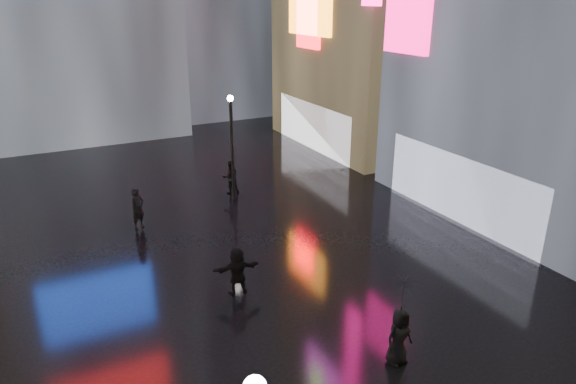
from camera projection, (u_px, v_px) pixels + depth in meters
ground at (199, 244)px, 20.98m from camera, size 140.00×140.00×0.00m
lamp_far at (232, 142)px, 24.45m from camera, size 0.30×0.30×5.20m
pedestrian_4 at (399, 336)px, 13.94m from camera, size 0.86×0.59×1.68m
pedestrian_5 at (237, 271)px, 17.20m from camera, size 1.65×0.71×1.72m
pedestrian_6 at (138, 209)px, 22.07m from camera, size 0.80×0.71×1.83m
pedestrian_7 at (231, 177)px, 26.04m from camera, size 0.93×0.77×1.73m
umbrella_2 at (403, 295)px, 13.47m from camera, size 1.45×1.45×0.93m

